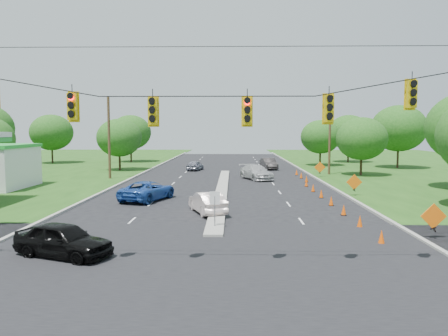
{
  "coord_description": "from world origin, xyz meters",
  "views": [
    {
      "loc": [
        0.97,
        -17.24,
        5.36
      ],
      "look_at": [
        0.38,
        12.04,
        2.8
      ],
      "focal_mm": 35.0,
      "sensor_mm": 36.0,
      "label": 1
    }
  ],
  "objects": [
    {
      "name": "curb_right",
      "position": [
        10.1,
        30.0,
        0.0
      ],
      "size": [
        0.25,
        110.0,
        0.16
      ],
      "primitive_type": "cube",
      "color": "gray",
      "rests_on": "ground"
    },
    {
      "name": "work_sign_2",
      "position": [
        10.8,
        32.0,
        1.09
      ],
      "size": [
        1.27,
        0.58,
        1.37
      ],
      "color": "black",
      "rests_on": "ground"
    },
    {
      "name": "utility_pole_far_right",
      "position": [
        12.5,
        35.0,
        4.5
      ],
      "size": [
        0.28,
        0.28,
        9.0
      ],
      "primitive_type": "cylinder",
      "color": "#422D1C",
      "rests_on": "ground"
    },
    {
      "name": "cone_5",
      "position": [
        7.96,
        20.5,
        0.35
      ],
      "size": [
        0.32,
        0.32,
        0.7
      ],
      "primitive_type": "cone",
      "color": "#E64D05",
      "rests_on": "ground"
    },
    {
      "name": "tree_12",
      "position": [
        14.0,
        48.0,
        4.34
      ],
      "size": [
        5.88,
        5.88,
        6.86
      ],
      "color": "black",
      "rests_on": "ground"
    },
    {
      "name": "median",
      "position": [
        0.0,
        21.0,
        0.0
      ],
      "size": [
        1.0,
        34.0,
        0.18
      ],
      "primitive_type": "cube",
      "color": "gray",
      "rests_on": "ground"
    },
    {
      "name": "cone_6",
      "position": [
        7.96,
        24.0,
        0.35
      ],
      "size": [
        0.32,
        0.32,
        0.7
      ],
      "primitive_type": "cone",
      "color": "#E64D05",
      "rests_on": "ground"
    },
    {
      "name": "dark_car_receding",
      "position": [
        5.87,
        42.28,
        0.77
      ],
      "size": [
        2.3,
        4.88,
        1.55
      ],
      "primitive_type": "imported",
      "rotation": [
        0.0,
        0.0,
        0.15
      ],
      "color": "#282625",
      "rests_on": "ground"
    },
    {
      "name": "work_sign_1",
      "position": [
        10.8,
        18.0,
        1.09
      ],
      "size": [
        1.27,
        0.58,
        1.37
      ],
      "color": "black",
      "rests_on": "ground"
    },
    {
      "name": "tree_9",
      "position": [
        16.0,
        34.0,
        4.34
      ],
      "size": [
        5.88,
        5.88,
        6.86
      ],
      "color": "black",
      "rests_on": "ground"
    },
    {
      "name": "cone_1",
      "position": [
        7.96,
        6.5,
        0.35
      ],
      "size": [
        0.32,
        0.32,
        0.7
      ],
      "primitive_type": "cone",
      "color": "#E64D05",
      "rests_on": "ground"
    },
    {
      "name": "cone_4",
      "position": [
        7.96,
        17.0,
        0.35
      ],
      "size": [
        0.32,
        0.32,
        0.7
      ],
      "primitive_type": "cone",
      "color": "#E64D05",
      "rests_on": "ground"
    },
    {
      "name": "curb_left",
      "position": [
        -10.1,
        30.0,
        0.0
      ],
      "size": [
        0.25,
        110.0,
        0.16
      ],
      "primitive_type": "cube",
      "color": "gray",
      "rests_on": "ground"
    },
    {
      "name": "utility_pole_far_left",
      "position": [
        -12.5,
        30.0,
        4.5
      ],
      "size": [
        0.28,
        0.28,
        9.0
      ],
      "primitive_type": "cylinder",
      "color": "#422D1C",
      "rests_on": "ground"
    },
    {
      "name": "ground",
      "position": [
        0.0,
        0.0,
        0.0
      ],
      "size": [
        160.0,
        160.0,
        0.0
      ],
      "primitive_type": "plane",
      "color": "black",
      "rests_on": "ground"
    },
    {
      "name": "white_sedan",
      "position": [
        -0.68,
        10.54,
        0.7
      ],
      "size": [
        2.83,
        4.5,
        1.4
      ],
      "primitive_type": "imported",
      "rotation": [
        0.0,
        0.0,
        3.49
      ],
      "color": "beige",
      "rests_on": "ground"
    },
    {
      "name": "cross_street",
      "position": [
        0.0,
        0.0,
        0.0
      ],
      "size": [
        160.0,
        14.0,
        0.02
      ],
      "primitive_type": "cube",
      "color": "black",
      "rests_on": "ground"
    },
    {
      "name": "work_sign_0",
      "position": [
        10.8,
        4.0,
        1.09
      ],
      "size": [
        1.27,
        0.58,
        1.37
      ],
      "color": "black",
      "rests_on": "ground"
    },
    {
      "name": "black_sedan",
      "position": [
        -6.17,
        0.64,
        0.74
      ],
      "size": [
        4.69,
        3.21,
        1.48
      ],
      "primitive_type": "imported",
      "rotation": [
        0.0,
        0.0,
        1.2
      ],
      "color": "black",
      "rests_on": "ground"
    },
    {
      "name": "cone_3",
      "position": [
        7.96,
        13.5,
        0.35
      ],
      "size": [
        0.32,
        0.32,
        0.7
      ],
      "primitive_type": "cone",
      "color": "#E64D05",
      "rests_on": "ground"
    },
    {
      "name": "tree_11",
      "position": [
        20.0,
        55.0,
        4.96
      ],
      "size": [
        6.72,
        6.72,
        7.84
      ],
      "color": "black",
      "rests_on": "ground"
    },
    {
      "name": "cone_9",
      "position": [
        8.56,
        34.5,
        0.35
      ],
      "size": [
        0.32,
        0.32,
        0.7
      ],
      "primitive_type": "cone",
      "color": "#E64D05",
      "rests_on": "ground"
    },
    {
      "name": "cone_2",
      "position": [
        7.96,
        10.0,
        0.35
      ],
      "size": [
        0.32,
        0.32,
        0.7
      ],
      "primitive_type": "cone",
      "color": "#E64D05",
      "rests_on": "ground"
    },
    {
      "name": "cone_8",
      "position": [
        8.56,
        31.0,
        0.35
      ],
      "size": [
        0.32,
        0.32,
        0.7
      ],
      "primitive_type": "cone",
      "color": "#E64D05",
      "rests_on": "ground"
    },
    {
      "name": "median_sign",
      "position": [
        0.0,
        6.0,
        1.46
      ],
      "size": [
        0.55,
        0.06,
        2.05
      ],
      "color": "gray",
      "rests_on": "ground"
    },
    {
      "name": "signal_span",
      "position": [
        -0.05,
        -1.0,
        4.97
      ],
      "size": [
        25.6,
        0.32,
        9.0
      ],
      "color": "#422D1C",
      "rests_on": "ground"
    },
    {
      "name": "blue_pickup",
      "position": [
        -5.53,
        15.66,
        0.74
      ],
      "size": [
        4.09,
        5.87,
        1.49
      ],
      "primitive_type": "imported",
      "rotation": [
        0.0,
        0.0,
        2.81
      ],
      "color": "#1F499E",
      "rests_on": "ground"
    },
    {
      "name": "tree_10",
      "position": [
        24.0,
        44.0,
        5.58
      ],
      "size": [
        7.56,
        7.56,
        8.82
      ],
      "color": "black",
      "rests_on": "ground"
    },
    {
      "name": "silver_car_oncoming",
      "position": [
        -4.04,
        40.42,
        0.65
      ],
      "size": [
        2.29,
        4.07,
        1.31
      ],
      "primitive_type": "imported",
      "rotation": [
        0.0,
        0.0,
        2.94
      ],
      "color": "slate",
      "rests_on": "ground"
    },
    {
      "name": "tree_4",
      "position": [
        -28.0,
        52.0,
        4.96
      ],
      "size": [
        6.72,
        6.72,
        7.84
      ],
      "color": "black",
      "rests_on": "ground"
    },
    {
      "name": "tree_6",
      "position": [
        -16.0,
        55.0,
        4.96
      ],
      "size": [
        6.72,
        6.72,
        7.84
      ],
      "color": "black",
      "rests_on": "ground"
    },
    {
      "name": "cone_7",
      "position": [
        8.56,
        27.5,
        0.35
      ],
      "size": [
        0.32,
        0.32,
        0.7
      ],
      "primitive_type": "cone",
      "color": "#E64D05",
      "rests_on": "ground"
    },
    {
      "name": "cone_0",
      "position": [
        7.96,
        3.0,
        0.35
      ],
      "size": [
        0.32,
        0.32,
        0.7
      ],
      "primitive_type": "cone",
      "color": "#E64D05",
      "rests_on": "ground"
    },
    {
      "name": "tree_5",
      "position": [
        -14.0,
        40.0,
        4.34
      ],
      "size": [
        5.88,
        5.88,
        6.86
      ],
      "color": "black",
      "rests_on": "ground"
    },
    {
      "name": "silver_car_far",
      "position": [
        3.5,
        29.89,
        0.78
      ],
      "size": [
        4.03,
        5.84,
        1.57
      ],
      "primitive_type": "imported",
      "rotation": [
        0.0,
        0.0,
        0.38
      ],
      "color": "#ACACAC",
      "rests_on": "ground"
    }
  ]
}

